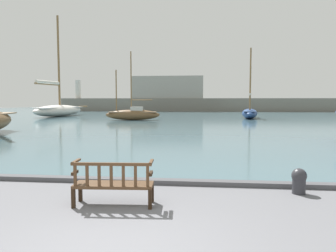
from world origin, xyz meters
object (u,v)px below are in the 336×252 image
object	(u,v)px
sailboat_centre_channel	(59,109)
sailboat_distant_harbor	(133,114)
mooring_bollard	(299,180)
sailboat_outer_port	(250,112)
park_bench	(113,183)

from	to	relation	value
sailboat_centre_channel	sailboat_distant_harbor	world-z (taller)	sailboat_centre_channel
sailboat_centre_channel	mooring_bollard	world-z (taller)	sailboat_centre_channel
sailboat_distant_harbor	sailboat_outer_port	xyz separation A→B (m)	(12.42, 4.83, 0.09)
sailboat_distant_harbor	mooring_bollard	xyz separation A→B (m)	(9.42, -25.33, -0.40)
sailboat_distant_harbor	sailboat_outer_port	size ratio (longest dim) A/B	0.88
sailboat_centre_channel	mooring_bollard	bearing A→B (deg)	-57.44
park_bench	sailboat_centre_channel	size ratio (longest dim) A/B	0.13
sailboat_distant_harbor	mooring_bollard	distance (m)	27.03
sailboat_distant_harbor	mooring_bollard	bearing A→B (deg)	-69.60
park_bench	sailboat_distant_harbor	xyz separation A→B (m)	(-5.42, 26.62, 0.25)
mooring_bollard	sailboat_centre_channel	bearing A→B (deg)	122.56
sailboat_centre_channel	sailboat_outer_port	distance (m)	23.54
park_bench	mooring_bollard	xyz separation A→B (m)	(4.00, 1.29, -0.15)
sailboat_distant_harbor	sailboat_centre_channel	bearing A→B (deg)	148.68
park_bench	sailboat_outer_port	size ratio (longest dim) A/B	0.21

